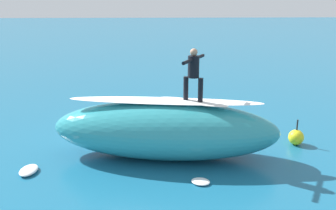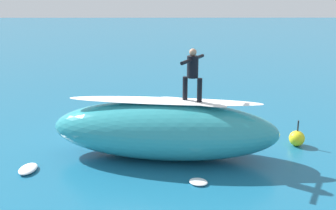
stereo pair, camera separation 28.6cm
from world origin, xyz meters
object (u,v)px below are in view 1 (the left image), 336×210
at_px(surfboard_paddling, 148,130).
at_px(surfer_paddling, 144,125).
at_px(surfer_riding, 193,71).
at_px(buoy_marker, 296,137).
at_px(surfboard_riding, 193,102).

relative_size(surfboard_paddling, surfer_paddling, 1.32).
xyz_separation_m(surfer_riding, buoy_marker, (-3.71, -1.01, -2.58)).
height_order(surfboard_riding, surfboard_paddling, surfboard_riding).
distance_m(surfboard_paddling, surfer_paddling, 0.23).
relative_size(surfboard_riding, surfer_riding, 1.42).
height_order(surfer_riding, surfboard_paddling, surfer_riding).
relative_size(surfer_paddling, buoy_marker, 1.99).
bearing_deg(surfboard_riding, surfer_paddling, -29.83).
bearing_deg(buoy_marker, surfer_riding, 15.30).
bearing_deg(buoy_marker, surfer_paddling, -16.09).
distance_m(surfer_paddling, buoy_marker, 5.52).
height_order(surfer_riding, surfer_paddling, surfer_riding).
xyz_separation_m(surfboard_paddling, buoy_marker, (-5.17, 1.52, 0.22)).
relative_size(surfer_riding, buoy_marker, 1.77).
distance_m(surfboard_riding, surfboard_paddling, 3.45).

